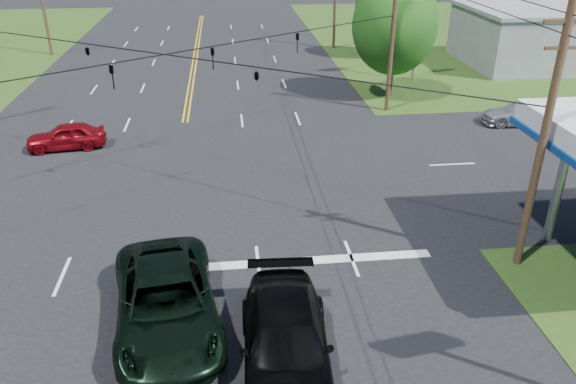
{
  "coord_description": "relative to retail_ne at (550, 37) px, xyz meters",
  "views": [
    {
      "loc": [
        2.67,
        -13.32,
        11.63
      ],
      "look_at": [
        4.83,
        6.0,
        1.91
      ],
      "focal_mm": 35.0,
      "sensor_mm": 36.0,
      "label": 1
    }
  ],
  "objects": [
    {
      "name": "ground",
      "position": [
        -30.0,
        -20.0,
        -2.2
      ],
      "size": [
        280.0,
        280.0,
        0.0
      ],
      "primitive_type": "plane",
      "color": "black",
      "rests_on": "ground"
    },
    {
      "name": "grass_ne",
      "position": [
        5.0,
        12.0,
        -2.2
      ],
      "size": [
        46.0,
        48.0,
        0.03
      ],
      "primitive_type": "cube",
      "color": "#2D4315",
      "rests_on": "ground"
    },
    {
      "name": "stop_bar",
      "position": [
        -25.0,
        -28.0,
        -2.2
      ],
      "size": [
        10.0,
        0.5,
        0.02
      ],
      "primitive_type": "cube",
      "color": "silver",
      "rests_on": "ground"
    },
    {
      "name": "retail_ne",
      "position": [
        0.0,
        0.0,
        0.0
      ],
      "size": [
        14.0,
        10.0,
        4.4
      ],
      "primitive_type": "cube",
      "color": "gray",
      "rests_on": "ground"
    },
    {
      "name": "pole_se",
      "position": [
        -17.0,
        -29.0,
        2.72
      ],
      "size": [
        1.6,
        0.28,
        9.5
      ],
      "color": "#3C2719",
      "rests_on": "ground"
    },
    {
      "name": "pole_ne",
      "position": [
        -17.0,
        -11.0,
        2.72
      ],
      "size": [
        1.6,
        0.28,
        9.5
      ],
      "color": "#3C2719",
      "rests_on": "ground"
    },
    {
      "name": "span_wire_signals",
      "position": [
        -30.0,
        -20.0,
        3.8
      ],
      "size": [
        26.0,
        18.0,
        1.13
      ],
      "color": "black",
      "rests_on": "ground"
    },
    {
      "name": "tree_right_a",
      "position": [
        -16.0,
        -8.0,
        2.67
      ],
      "size": [
        5.7,
        5.7,
        8.18
      ],
      "color": "#3C2719",
      "rests_on": "ground"
    },
    {
      "name": "tree_right_b",
      "position": [
        -13.5,
        4.0,
        2.02
      ],
      "size": [
        4.94,
        4.94,
        7.09
      ],
      "color": "#3C2719",
      "rests_on": "ground"
    },
    {
      "name": "pickup_dkgreen",
      "position": [
        -29.5,
        -31.11,
        -1.28
      ],
      "size": [
        3.96,
        7.01,
        1.85
      ],
      "primitive_type": "imported",
      "rotation": [
        0.0,
        0.0,
        0.14
      ],
      "color": "black",
      "rests_on": "ground"
    },
    {
      "name": "suv_black",
      "position": [
        -26.05,
        -33.33,
        -1.31
      ],
      "size": [
        2.79,
        6.26,
        1.78
      ],
      "primitive_type": "imported",
      "rotation": [
        0.0,
        0.0,
        -0.05
      ],
      "color": "black",
      "rests_on": "ground"
    },
    {
      "name": "sedan_red",
      "position": [
        -36.17,
        -15.47,
        -1.5
      ],
      "size": [
        4.32,
        2.19,
        1.41
      ],
      "primitive_type": "imported",
      "rotation": [
        0.0,
        0.0,
        -1.44
      ],
      "color": "maroon",
      "rests_on": "ground"
    },
    {
      "name": "sedan_far",
      "position": [
        -9.62,
        -14.5,
        -1.52
      ],
      "size": [
        4.84,
        2.37,
        1.36
      ],
      "primitive_type": "imported",
      "rotation": [
        0.0,
        0.0,
        -1.67
      ],
      "color": "#B7B6BC",
      "rests_on": "ground"
    }
  ]
}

